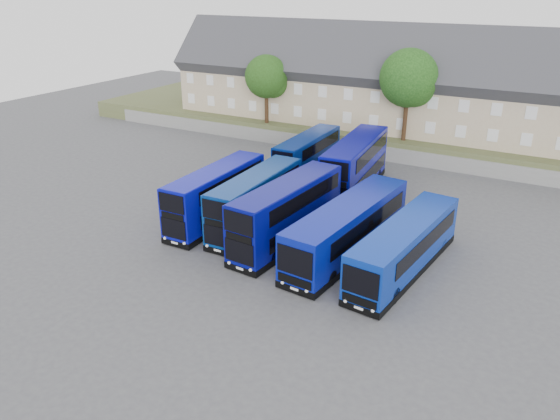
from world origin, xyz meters
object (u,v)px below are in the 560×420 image
Objects in this scene: coach_east_a at (348,230)px; dd_front_mid at (256,203)px; tree_west at (268,78)px; dd_front_left at (216,197)px; tree_mid at (410,80)px.

dd_front_mid is at bearing -178.73° from coach_east_a.
dd_front_mid is 1.37× the size of tree_west.
dd_front_left is 0.79× the size of coach_east_a.
tree_west is at bearing 109.99° from dd_front_left.
coach_east_a is at bearing -49.19° from tree_west.
coach_east_a is 29.75m from tree_west.
coach_east_a is 23.72m from tree_mid.
dd_front_mid reaches higher than coach_east_a.
coach_east_a is at bearing -82.13° from tree_mid.
tree_west reaches higher than dd_front_mid.
tree_mid reaches higher than coach_east_a.
dd_front_left is at bearing -108.75° from tree_mid.
dd_front_mid is 1.14× the size of tree_mid.
tree_mid reaches higher than dd_front_mid.
dd_front_mid is at bearing -101.33° from tree_mid.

